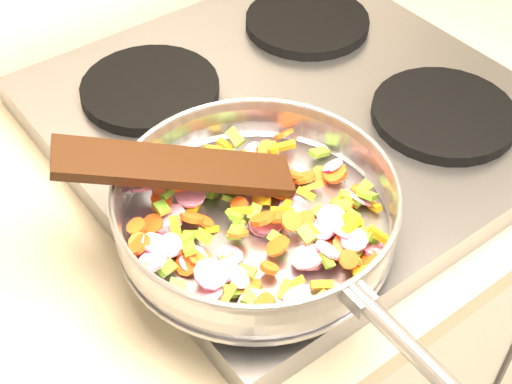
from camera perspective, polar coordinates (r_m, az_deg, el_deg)
cooktop at (r=0.98m, az=2.99°, el=6.00°), size 0.60×0.60×0.04m
grate_fl at (r=0.82m, az=1.63°, el=-1.19°), size 0.19×0.19×0.02m
grate_fr at (r=0.97m, az=14.79°, el=6.05°), size 0.19×0.19×0.02m
grate_bl at (r=1.00m, az=-8.47°, el=8.20°), size 0.19×0.19×0.02m
grate_br at (r=1.13m, az=4.12°, el=13.43°), size 0.19×0.19×0.02m
saute_pan at (r=0.76m, az=0.09°, el=-1.27°), size 0.35×0.52×0.06m
vegetable_heap at (r=0.77m, az=-0.03°, el=-2.29°), size 0.28×0.28×0.05m
wooden_spatula at (r=0.77m, az=-6.40°, el=2.01°), size 0.25×0.17×0.08m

